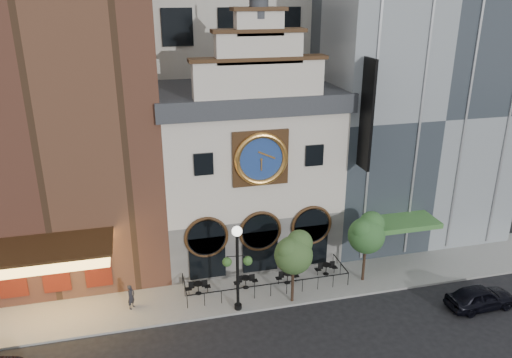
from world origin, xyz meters
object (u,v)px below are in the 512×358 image
(tree_left, at_px, (294,252))
(car_right, at_px, (480,297))
(bistro_1, at_px, (246,282))
(bistro_2, at_px, (287,277))
(pedestrian, at_px, (131,297))
(lamppost, at_px, (237,259))
(bistro_0, at_px, (198,287))
(bistro_3, at_px, (326,268))
(tree_right, at_px, (367,232))

(tree_left, bearing_deg, car_right, -16.63)
(bistro_1, xyz_separation_m, bistro_2, (2.81, -0.12, 0.00))
(pedestrian, distance_m, tree_left, 10.30)
(lamppost, xyz_separation_m, tree_left, (3.52, 0.03, -0.02))
(bistro_2, distance_m, pedestrian, 10.10)
(bistro_1, bearing_deg, lamppost, -114.56)
(bistro_0, distance_m, car_right, 17.58)
(bistro_3, bearing_deg, tree_left, -143.00)
(bistro_2, bearing_deg, bistro_1, 177.63)
(car_right, relative_size, tree_left, 0.92)
(bistro_2, xyz_separation_m, bistro_3, (2.91, 0.41, 0.00))
(bistro_1, bearing_deg, bistro_3, 2.92)
(bistro_3, relative_size, tree_right, 0.33)
(pedestrian, xyz_separation_m, lamppost, (6.30, -1.66, 2.66))
(car_right, bearing_deg, tree_left, 71.48)
(bistro_2, xyz_separation_m, tree_right, (5.10, -0.81, 3.06))
(bistro_0, height_order, bistro_1, same)
(tree_left, xyz_separation_m, tree_right, (5.37, 1.18, 0.09))
(bistro_0, relative_size, lamppost, 0.28)
(bistro_1, xyz_separation_m, tree_left, (2.54, -2.10, 2.98))
(car_right, distance_m, tree_right, 7.81)
(car_right, height_order, tree_left, tree_left)
(pedestrian, bearing_deg, bistro_0, -46.19)
(bistro_0, bearing_deg, tree_right, -5.15)
(bistro_3, xyz_separation_m, lamppost, (-6.69, -2.42, 3.00))
(bistro_2, height_order, tree_right, tree_right)
(bistro_1, height_order, bistro_2, same)
(bistro_0, distance_m, bistro_3, 8.83)
(bistro_3, distance_m, tree_left, 4.97)
(bistro_0, relative_size, bistro_1, 1.00)
(pedestrian, distance_m, lamppost, 7.04)
(bistro_0, height_order, car_right, car_right)
(bistro_3, bearing_deg, bistro_2, -172.01)
(car_right, distance_m, pedestrian, 21.44)
(lamppost, bearing_deg, bistro_3, 27.52)
(bistro_2, bearing_deg, bistro_0, 178.20)
(bistro_2, relative_size, pedestrian, 0.99)
(bistro_0, height_order, lamppost, lamppost)
(pedestrian, relative_size, tree_left, 0.34)
(tree_right, bearing_deg, bistro_0, 174.85)
(car_right, bearing_deg, lamppost, 75.46)
(tree_right, bearing_deg, bistro_1, 173.35)
(tree_left, distance_m, tree_right, 5.50)
(bistro_0, height_order, pedestrian, pedestrian)
(tree_left, bearing_deg, lamppost, -179.50)
(bistro_1, xyz_separation_m, lamppost, (-0.97, -2.13, 3.00))
(tree_right, bearing_deg, pedestrian, 178.31)
(bistro_3, bearing_deg, tree_right, -28.98)
(car_right, xyz_separation_m, lamppost, (-14.56, 3.27, 2.87))
(bistro_1, height_order, car_right, car_right)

